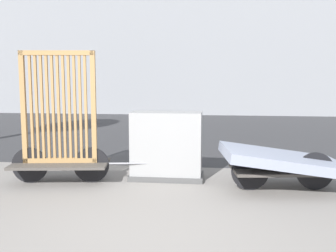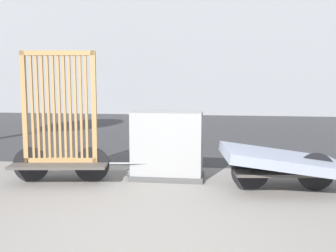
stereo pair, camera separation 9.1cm
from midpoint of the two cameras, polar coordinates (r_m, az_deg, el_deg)
ground_plane at (r=4.22m, az=-3.59°, el=-15.13°), size 60.00×60.00×0.00m
road_strip at (r=11.91m, az=3.32°, el=-0.63°), size 56.00×9.82×0.01m
building_facade at (r=18.95m, az=4.76°, el=16.18°), size 48.00×4.00×9.22m
bike_cart_with_bedframe at (r=6.15m, az=-15.81°, el=-1.52°), size 2.16×0.90×1.99m
bike_cart_with_mattress at (r=5.81m, az=15.96°, el=-5.00°), size 2.32×1.30×0.63m
utility_cabinet at (r=6.18m, az=-0.63°, el=-3.23°), size 1.15×0.56×1.06m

